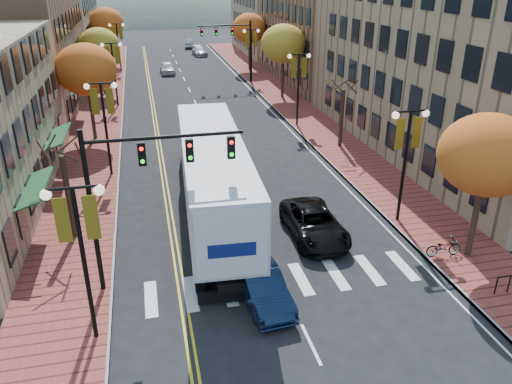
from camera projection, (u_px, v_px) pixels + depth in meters
ground at (295, 310)px, 19.64m from camera, size 200.00×200.00×0.00m
sidewalk_left at (101, 111)px, 46.67m from camera, size 4.00×85.00×0.15m
sidewalk_right at (286, 101)px, 50.33m from camera, size 4.00×85.00×0.15m
building_left_mid at (6, 49)px, 45.93m from camera, size 12.00×24.00×11.00m
building_left_far at (48, 28)px, 68.47m from camera, size 12.00×26.00×9.50m
building_right_near at (486, 44)px, 34.55m from camera, size 15.00×28.00×15.00m
building_right_mid at (342, 36)px, 58.69m from camera, size 15.00×24.00×10.00m
building_right_far at (290, 16)px, 78.04m from camera, size 15.00×20.00×11.00m
tree_left_a at (69, 197)px, 24.00m from camera, size 0.28×0.28×4.20m
tree_left_b at (86, 70)px, 36.91m from camera, size 4.48×4.48×7.21m
tree_left_c at (99, 45)px, 51.30m from camera, size 4.16×4.16×6.69m
tree_left_d at (106, 23)px, 67.08m from camera, size 4.61×4.61×7.42m
tree_right_a at (488, 155)px, 21.17m from camera, size 4.16×4.16×6.69m
tree_right_b at (342, 118)px, 36.55m from camera, size 0.28×0.28×4.20m
tree_right_c at (283, 44)px, 49.46m from camera, size 4.48×4.48×7.21m
tree_right_d at (249, 28)px, 63.75m from camera, size 4.35×4.35×7.00m
lamp_left_a at (80, 236)px, 16.35m from camera, size 1.96×0.36×6.05m
lamp_left_b at (104, 111)px, 30.58m from camera, size 1.96×0.36×6.05m
lamp_left_c at (113, 62)px, 46.58m from camera, size 1.96×0.36×6.05m
lamp_left_d at (118, 38)px, 62.58m from camera, size 1.96×0.36×6.05m
lamp_right_a at (407, 145)px, 24.74m from camera, size 1.96×0.36×6.05m
lamp_right_b at (299, 75)px, 40.74m from camera, size 1.96×0.36×6.05m
lamp_right_c at (251, 45)px, 56.74m from camera, size 1.96×0.36×6.05m
traffic_mast_near at (140, 178)px, 19.17m from camera, size 6.10×0.35×7.00m
traffic_mast_far at (234, 40)px, 56.07m from camera, size 6.10×0.34×7.00m
semi_truck at (211, 166)px, 26.59m from camera, size 3.91×18.37×4.56m
navy_sedan at (261, 285)px, 19.94m from camera, size 1.92×4.47×1.43m
black_suv at (314, 223)px, 24.76m from camera, size 2.48×5.30×1.47m
car_far_white at (167, 68)px, 63.32m from camera, size 1.79×4.36×1.48m
car_far_silver at (200, 51)px, 76.70m from camera, size 2.23×4.75×1.34m
car_far_oncoming at (189, 43)px, 84.08m from camera, size 1.94×4.48×1.43m
bicycle at (444, 247)px, 22.93m from camera, size 1.69×0.69×0.87m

